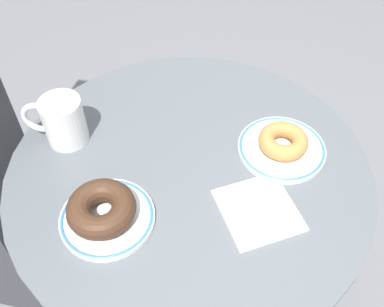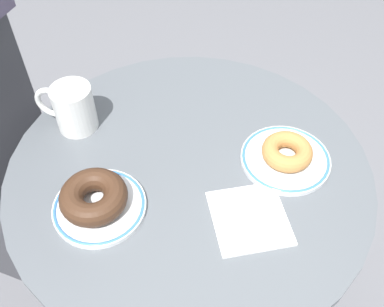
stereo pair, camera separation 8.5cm
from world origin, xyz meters
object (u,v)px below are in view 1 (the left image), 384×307
object	(u,v)px
paper_napkin	(258,210)
coffee_mug	(62,121)
cafe_table	(190,229)
plate_right	(282,148)
plate_left	(107,218)
donut_old_fashioned	(283,141)
donut_chocolate	(101,209)

from	to	relation	value
paper_napkin	coffee_mug	size ratio (longest dim) A/B	1.16
cafe_table	plate_right	size ratio (longest dim) A/B	4.05
plate_left	paper_napkin	world-z (taller)	plate_left
donut_old_fashioned	plate_right	bearing A→B (deg)	-90.00
plate_left	paper_napkin	size ratio (longest dim) A/B	1.25
donut_chocolate	paper_napkin	distance (m)	0.28
cafe_table	donut_old_fashioned	distance (m)	0.32
donut_old_fashioned	paper_napkin	bearing A→B (deg)	-140.70
plate_left	donut_chocolate	xyz separation A→B (m)	(-0.01, 0.00, 0.03)
cafe_table	plate_left	size ratio (longest dim) A/B	4.24
plate_left	plate_right	xyz separation A→B (m)	(0.38, -0.01, 0.00)
cafe_table	coffee_mug	bearing A→B (deg)	134.94
donut_old_fashioned	paper_napkin	world-z (taller)	donut_old_fashioned
plate_right	coffee_mug	world-z (taller)	coffee_mug
coffee_mug	paper_napkin	bearing A→B (deg)	-53.63
plate_left	donut_old_fashioned	xyz separation A→B (m)	(0.38, -0.01, 0.02)
cafe_table	paper_napkin	world-z (taller)	paper_napkin
coffee_mug	plate_right	bearing A→B (deg)	-32.52
donut_chocolate	coffee_mug	distance (m)	0.23
plate_right	donut_chocolate	world-z (taller)	donut_chocolate
plate_right	donut_chocolate	xyz separation A→B (m)	(-0.38, 0.01, 0.03)
cafe_table	plate_right	bearing A→B (deg)	-14.95
paper_napkin	donut_old_fashioned	bearing A→B (deg)	39.30
donut_chocolate	plate_right	bearing A→B (deg)	-2.11
plate_left	paper_napkin	bearing A→B (deg)	-24.17
plate_left	donut_chocolate	world-z (taller)	donut_chocolate
donut_chocolate	plate_left	bearing A→B (deg)	-37.32
cafe_table	plate_right	xyz separation A→B (m)	(0.19, -0.05, 0.24)
paper_napkin	coffee_mug	xyz separation A→B (m)	(-0.25, 0.34, 0.05)
cafe_table	paper_napkin	bearing A→B (deg)	-67.75
cafe_table	donut_chocolate	world-z (taller)	donut_chocolate
donut_chocolate	coffee_mug	bearing A→B (deg)	89.31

